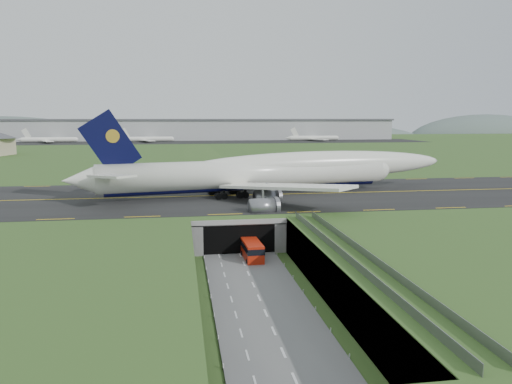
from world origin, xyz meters
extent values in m
plane|color=#305321|center=(0.00, 0.00, 0.00)|extent=(900.00, 900.00, 0.00)
cube|color=gray|center=(0.00, 0.00, 3.00)|extent=(800.00, 800.00, 6.00)
cube|color=slate|center=(0.00, -7.50, 0.10)|extent=(12.00, 75.00, 0.20)
cube|color=black|center=(0.00, 33.00, 6.09)|extent=(800.00, 44.00, 0.18)
cube|color=gray|center=(0.00, 19.00, 5.50)|extent=(16.00, 22.00, 1.00)
cube|color=gray|center=(-7.00, 19.00, 3.00)|extent=(2.00, 22.00, 6.00)
cube|color=gray|center=(7.00, 19.00, 3.00)|extent=(2.00, 22.00, 6.00)
cube|color=black|center=(0.00, 14.00, 2.50)|extent=(12.00, 12.00, 5.00)
cube|color=#A8A8A3|center=(0.00, 7.95, 5.60)|extent=(17.00, 0.50, 0.80)
cube|color=#A8A8A3|center=(11.00, -18.50, 5.80)|extent=(3.00, 53.00, 0.50)
cube|color=gray|center=(9.60, -18.50, 6.55)|extent=(0.06, 53.00, 1.00)
cube|color=gray|center=(12.40, -18.50, 6.55)|extent=(0.06, 53.00, 1.00)
cylinder|color=#A8A8A3|center=(11.00, -40.00, 2.80)|extent=(0.90, 0.90, 5.60)
cylinder|color=#A8A8A3|center=(11.00, -28.00, 2.80)|extent=(0.90, 0.90, 5.60)
cylinder|color=#A8A8A3|center=(11.00, -16.00, 2.80)|extent=(0.90, 0.90, 5.60)
cylinder|color=#A8A8A3|center=(11.00, -4.00, 2.80)|extent=(0.90, 0.90, 5.60)
cylinder|color=white|center=(5.07, 32.53, 10.83)|extent=(63.19, 17.62, 5.95)
sphere|color=white|center=(36.11, 38.42, 10.83)|extent=(6.81, 6.81, 5.83)
cone|color=white|center=(-28.71, 26.12, 10.83)|extent=(7.44, 6.76, 5.65)
ellipsoid|color=white|center=(21.84, 35.71, 12.16)|extent=(63.46, 17.22, 6.24)
ellipsoid|color=black|center=(35.20, 38.25, 11.57)|extent=(4.58, 3.33, 2.08)
cylinder|color=black|center=(5.07, 32.53, 8.51)|extent=(59.44, 13.65, 2.50)
cube|color=white|center=(4.13, 47.49, 9.90)|extent=(15.32, 28.44, 2.50)
cube|color=white|center=(-24.53, 34.01, 12.22)|extent=(7.03, 11.01, 0.95)
cube|color=white|center=(9.67, 18.27, 9.90)|extent=(23.10, 25.34, 2.50)
cube|color=white|center=(-21.93, 20.32, 12.22)|extent=(9.66, 10.60, 0.95)
cube|color=black|center=(-22.77, 27.25, 17.80)|extent=(11.72, 2.75, 13.15)
cylinder|color=gold|center=(-22.31, 27.34, 19.19)|extent=(2.68, 1.12, 2.60)
cylinder|color=slate|center=(4.09, 41.33, 7.02)|extent=(5.32, 3.91, 3.07)
cylinder|color=slate|center=(-2.04, 50.10, 7.02)|extent=(5.32, 3.91, 3.07)
cylinder|color=slate|center=(7.38, 23.99, 7.02)|extent=(5.32, 3.91, 3.07)
cylinder|color=slate|center=(4.89, 13.58, 7.02)|extent=(5.32, 3.91, 3.07)
cylinder|color=black|center=(29.91, 37.25, 6.69)|extent=(1.09, 0.65, 1.02)
cube|color=black|center=(0.97, 31.75, 6.83)|extent=(6.69, 7.43, 1.30)
cube|color=red|center=(1.67, 4.51, 1.61)|extent=(2.90, 7.14, 2.82)
cube|color=black|center=(1.67, 4.51, 2.17)|extent=(2.96, 7.24, 0.94)
cube|color=black|center=(1.67, 4.51, 0.43)|extent=(2.70, 6.66, 0.47)
cylinder|color=black|center=(0.54, 2.11, 0.52)|extent=(0.36, 0.86, 0.85)
cylinder|color=black|center=(0.35, 6.80, 0.52)|extent=(0.36, 0.86, 0.85)
cylinder|color=black|center=(2.98, 2.21, 0.52)|extent=(0.36, 0.86, 0.85)
cylinder|color=black|center=(2.79, 6.90, 0.52)|extent=(0.36, 0.86, 0.85)
cube|color=#B2B2B2|center=(0.00, 300.00, 13.50)|extent=(300.00, 22.00, 15.00)
cube|color=#4C4C51|center=(0.00, 300.00, 21.00)|extent=(302.00, 24.00, 1.20)
cube|color=black|center=(0.00, 270.00, 6.14)|extent=(320.00, 50.00, 0.08)
cylinder|color=white|center=(-95.12, 275.00, 8.18)|extent=(34.00, 3.20, 3.20)
cylinder|color=white|center=(-32.02, 275.00, 8.18)|extent=(34.00, 3.20, 3.20)
cylinder|color=white|center=(85.05, 275.00, 8.18)|extent=(34.00, 3.20, 3.20)
ellipsoid|color=slate|center=(120.00, 430.00, -4.00)|extent=(260.00, 91.00, 44.00)
ellipsoid|color=slate|center=(320.00, 430.00, -4.00)|extent=(180.00, 63.00, 60.00)
camera|label=1|loc=(-9.43, -72.54, 22.78)|focal=35.00mm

